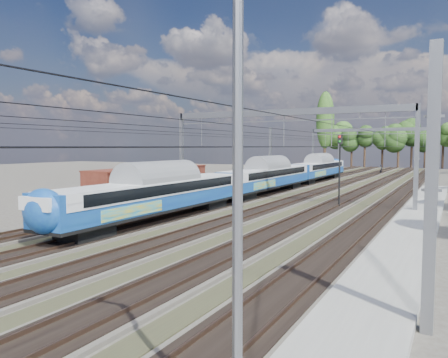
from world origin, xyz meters
The scene contains 11 objects.
track_bed centered at (0.00, 45.00, 0.10)m, with size 21.00×130.00×0.34m.
platform centered at (12.00, 20.00, 0.15)m, with size 3.00×70.00×0.30m, color gray.
catenary centered at (0.33, 52.69, 6.40)m, with size 25.65×130.00×9.00m.
tree_belt centered at (6.30, 94.12, 8.09)m, with size 41.04×100.43×12.09m.
poplar centered at (-14.50, 98.00, 11.89)m, with size 4.40×4.40×19.04m.
emu_train centered at (-4.50, 36.84, 2.54)m, with size 2.95×62.48×4.32m.
freight_boxcar centered at (-9.00, 21.52, 2.17)m, with size 2.86×13.80×3.56m.
worker centered at (1.06, 83.16, 0.91)m, with size 0.66×0.44×1.82m, color black.
signal_near centered at (5.25, 29.99, 4.14)m, with size 0.47×0.44×6.54m.
signal_far centered at (8.68, 70.44, 4.01)m, with size 0.40×0.36×6.35m.
lamp_post centered at (11.11, -2.38, 4.96)m, with size 1.51×0.25×9.10m.
Camera 1 is at (14.42, -8.90, 5.51)m, focal length 35.00 mm.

